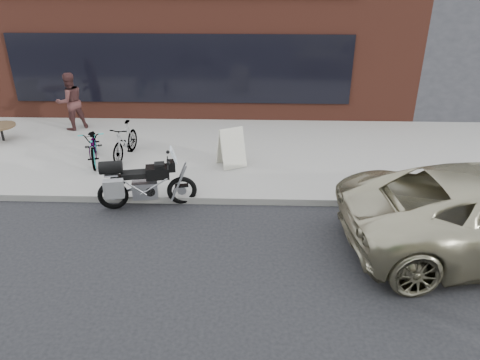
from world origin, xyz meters
TOP-DOWN VIEW (x-y plane):
  - ground at (0.00, 0.00)m, footprint 120.00×120.00m
  - near_sidewalk at (0.00, 7.00)m, footprint 44.00×6.00m
  - storefront at (-2.00, 13.98)m, footprint 14.00×10.07m
  - motorcycle at (-2.13, 3.85)m, footprint 2.03×0.89m
  - bicycle_front at (-3.72, 5.83)m, footprint 1.03×1.76m
  - bicycle_rear at (-3.00, 6.05)m, footprint 0.63×1.53m
  - sandwich_sign at (-0.35, 5.70)m, footprint 0.77×0.75m
  - cafe_table at (-6.66, 7.09)m, footprint 0.77×0.77m
  - cafe_patron_left at (-5.03, 8.06)m, footprint 1.01×0.99m

SIDE VIEW (x-z plane):
  - ground at x=0.00m, z-range 0.00..0.00m
  - near_sidewalk at x=0.00m, z-range 0.00..0.15m
  - cafe_table at x=-6.66m, z-range 0.34..0.78m
  - motorcycle at x=-2.13m, z-range -0.09..1.21m
  - bicycle_front at x=-3.72m, z-range 0.15..1.02m
  - bicycle_rear at x=-3.00m, z-range 0.15..1.04m
  - sandwich_sign at x=-0.35m, z-range 0.15..1.09m
  - cafe_patron_left at x=-5.03m, z-range 0.15..1.79m
  - storefront at x=-2.00m, z-range 0.00..4.50m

